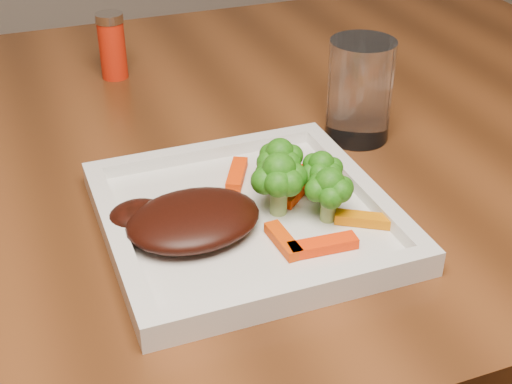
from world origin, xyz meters
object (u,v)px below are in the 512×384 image
object	(u,v)px
spice_shaker	(112,46)
drinking_glass	(360,91)
steak	(193,220)
plate	(246,221)
dining_table	(131,379)

from	to	relation	value
spice_shaker	drinking_glass	bearing A→B (deg)	-50.52
steak	plate	bearing A→B (deg)	9.55
plate	steak	distance (m)	0.06
dining_table	plate	distance (m)	0.44
steak	drinking_glass	bearing A→B (deg)	29.74
spice_shaker	steak	bearing A→B (deg)	-91.30
drinking_glass	dining_table	bearing A→B (deg)	165.76
steak	drinking_glass	size ratio (longest dim) A/B	1.06
plate	spice_shaker	bearing A→B (deg)	96.33
dining_table	spice_shaker	world-z (taller)	spice_shaker
spice_shaker	drinking_glass	size ratio (longest dim) A/B	0.77
plate	drinking_glass	distance (m)	0.23
dining_table	steak	xyz separation A→B (m)	(0.05, -0.21, 0.40)
plate	spice_shaker	distance (m)	0.42
dining_table	steak	world-z (taller)	steak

